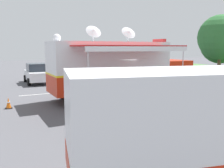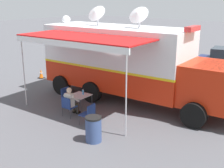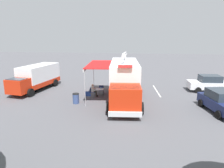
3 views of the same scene
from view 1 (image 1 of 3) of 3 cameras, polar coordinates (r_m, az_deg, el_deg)
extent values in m
plane|color=#515156|center=(15.47, -0.53, -3.46)|extent=(100.00, 100.00, 0.00)
cube|color=silver|center=(17.96, -12.96, -2.00)|extent=(0.53, 4.79, 0.01)
cube|color=red|center=(15.28, -0.54, 0.77)|extent=(3.11, 7.39, 1.10)
cube|color=white|center=(15.15, -0.54, 6.02)|extent=(3.11, 7.39, 1.70)
cube|color=yellow|center=(15.21, -0.54, 2.82)|extent=(3.13, 7.41, 0.10)
cube|color=red|center=(17.80, 12.99, 2.61)|extent=(2.47, 2.29, 1.70)
cube|color=#28333D|center=(17.89, 13.53, 4.23)|extent=(2.27, 1.65, 0.70)
cube|color=silver|center=(18.65, 15.56, -0.02)|extent=(2.38, 0.40, 0.36)
cylinder|color=black|center=(18.76, 9.97, 0.06)|extent=(0.38, 1.02, 1.00)
cylinder|color=black|center=(16.86, 15.09, -1.04)|extent=(0.38, 1.02, 1.00)
cylinder|color=black|center=(16.27, -4.21, -1.10)|extent=(0.38, 1.02, 1.00)
cylinder|color=black|center=(14.04, -0.22, -2.60)|extent=(0.38, 1.02, 1.00)
cylinder|color=black|center=(15.62, -10.91, -1.63)|extent=(0.38, 1.02, 1.00)
cylinder|color=black|center=(13.28, -7.88, -3.32)|extent=(0.38, 1.02, 1.00)
cube|color=white|center=(15.14, -0.55, 9.42)|extent=(3.11, 7.39, 0.10)
cube|color=red|center=(17.12, 10.76, 9.73)|extent=(1.12, 0.37, 0.20)
cylinder|color=silver|center=(14.70, -4.38, 10.50)|extent=(0.10, 0.10, 0.45)
cone|color=silver|center=(14.58, -4.17, 12.12)|extent=(0.79, 0.96, 0.81)
cylinder|color=silver|center=(15.75, 3.62, 10.37)|extent=(0.10, 0.10, 0.45)
cone|color=silver|center=(15.64, 3.92, 11.86)|extent=(0.79, 0.96, 0.81)
sphere|color=white|center=(14.01, -12.53, 10.25)|extent=(0.44, 0.44, 0.44)
cube|color=red|center=(13.08, 4.11, 8.69)|extent=(2.69, 5.93, 0.06)
cube|color=white|center=(12.19, 6.71, 8.02)|extent=(0.57, 5.75, 0.24)
cylinder|color=silver|center=(14.02, 15.79, 1.72)|extent=(0.05, 0.05, 3.25)
cylinder|color=silver|center=(11.07, -5.43, 0.30)|extent=(0.05, 0.05, 3.25)
cube|color=silver|center=(13.13, 3.27, -2.43)|extent=(0.87, 0.87, 0.03)
cylinder|color=#333338|center=(13.70, 3.81, -3.54)|extent=(0.03, 0.03, 0.70)
cylinder|color=#333338|center=(13.08, 5.48, -4.13)|extent=(0.03, 0.03, 0.70)
cylinder|color=#333338|center=(13.34, 1.07, -3.85)|extent=(0.03, 0.03, 0.70)
cylinder|color=#333338|center=(12.71, 2.65, -4.47)|extent=(0.03, 0.03, 0.70)
cylinder|color=#4C99D8|center=(13.26, 3.26, -1.82)|extent=(0.07, 0.07, 0.20)
cylinder|color=white|center=(13.24, 3.26, -1.34)|extent=(0.04, 0.04, 0.02)
cube|color=navy|center=(12.62, 5.09, -4.26)|extent=(0.52, 0.52, 0.04)
cube|color=navy|center=(12.39, 5.65, -3.42)|extent=(0.08, 0.48, 0.44)
cylinder|color=#333338|center=(12.74, 3.71, -5.09)|extent=(0.02, 0.02, 0.42)
cylinder|color=#333338|center=(12.97, 5.38, -4.88)|extent=(0.02, 0.02, 0.42)
cylinder|color=#333338|center=(12.38, 4.75, -5.51)|extent=(0.02, 0.02, 0.42)
cylinder|color=#333338|center=(12.61, 6.46, -5.27)|extent=(0.02, 0.02, 0.42)
cube|color=navy|center=(12.89, 0.23, -3.96)|extent=(0.52, 0.52, 0.04)
cube|color=navy|center=(12.75, -0.65, -3.04)|extent=(0.48, 0.08, 0.44)
cylinder|color=#333338|center=(13.23, 0.64, -4.57)|extent=(0.02, 0.02, 0.42)
cylinder|color=#333338|center=(12.85, 1.56, -4.96)|extent=(0.02, 0.02, 0.42)
cylinder|color=#333338|center=(13.03, -1.08, -4.77)|extent=(0.02, 0.02, 0.42)
cylinder|color=#333338|center=(12.65, -0.20, -5.17)|extent=(0.02, 0.02, 0.42)
cube|color=navy|center=(13.06, 9.91, -3.93)|extent=(0.53, 0.53, 0.04)
cube|color=navy|center=(13.15, 10.68, -2.84)|extent=(0.48, 0.09, 0.44)
cylinder|color=#333338|center=(12.80, 9.72, -5.13)|extent=(0.02, 0.02, 0.42)
cylinder|color=#333338|center=(13.14, 8.53, -4.75)|extent=(0.02, 0.02, 0.42)
cylinder|color=#333338|center=(13.07, 11.24, -4.89)|extent=(0.02, 0.02, 0.42)
cylinder|color=#333338|center=(13.40, 10.04, -4.53)|extent=(0.02, 0.02, 0.42)
cube|color=silver|center=(12.56, 5.11, -2.92)|extent=(0.27, 0.38, 0.56)
sphere|color=beige|center=(12.48, 5.13, -1.03)|extent=(0.22, 0.22, 0.22)
cylinder|color=silver|center=(12.53, 3.93, -2.75)|extent=(0.43, 0.13, 0.34)
cylinder|color=silver|center=(12.77, 5.70, -2.56)|extent=(0.43, 0.13, 0.34)
cylinder|color=#383323|center=(12.72, 4.28, -4.06)|extent=(0.39, 0.16, 0.13)
cylinder|color=#383323|center=(12.92, 3.85, -4.91)|extent=(0.11, 0.11, 0.42)
cube|color=black|center=(13.01, 3.70, -5.60)|extent=(0.25, 0.12, 0.07)
cylinder|color=#383323|center=(12.82, 5.04, -3.97)|extent=(0.39, 0.16, 0.13)
cylinder|color=#383323|center=(13.02, 4.61, -4.81)|extent=(0.11, 0.11, 0.42)
cube|color=black|center=(13.11, 4.46, -5.50)|extent=(0.25, 0.12, 0.07)
cylinder|color=#384C7F|center=(13.04, 16.22, -4.13)|extent=(0.56, 0.56, 0.85)
cylinder|color=black|center=(12.95, 16.30, -2.16)|extent=(0.57, 0.57, 0.06)
cube|color=black|center=(14.21, -22.54, -5.12)|extent=(0.36, 0.36, 0.03)
cone|color=orange|center=(14.15, -22.61, -3.98)|extent=(0.26, 0.26, 0.55)
cylinder|color=white|center=(14.14, -22.62, -3.87)|extent=(0.17, 0.17, 0.06)
cube|color=white|center=(5.81, 16.60, -7.71)|extent=(2.86, 5.46, 2.20)
cube|color=red|center=(6.10, 16.25, -15.42)|extent=(2.88, 5.48, 0.50)
cylinder|color=black|center=(6.63, 0.08, -16.17)|extent=(0.38, 0.87, 0.84)
cube|color=navy|center=(23.64, -0.82, 2.38)|extent=(2.59, 4.47, 0.76)
cube|color=#28333D|center=(23.49, -1.13, 4.10)|extent=(1.98, 2.37, 0.68)
cylinder|color=black|center=(25.14, 0.58, 1.87)|extent=(0.34, 0.67, 0.64)
cylinder|color=black|center=(23.68, 3.02, 1.45)|extent=(0.34, 0.67, 0.64)
cylinder|color=black|center=(23.79, -4.63, 1.47)|extent=(0.34, 0.67, 0.64)
cylinder|color=black|center=(22.24, -2.39, 1.00)|extent=(0.34, 0.67, 0.64)
cube|color=silver|center=(23.17, -16.70, 1.90)|extent=(4.30, 2.04, 0.76)
cube|color=#28333D|center=(23.26, -16.83, 3.70)|extent=(2.19, 1.72, 0.68)
cylinder|color=black|center=(22.10, -13.84, 0.72)|extent=(0.65, 0.26, 0.64)
cylinder|color=black|center=(21.82, -18.47, 0.43)|extent=(0.65, 0.26, 0.64)
cylinder|color=black|center=(24.64, -15.07, 1.44)|extent=(0.65, 0.26, 0.64)
cylinder|color=black|center=(24.39, -19.23, 1.19)|extent=(0.65, 0.26, 0.64)
cylinder|color=brown|center=(30.34, 23.32, 3.64)|extent=(0.32, 0.32, 2.05)
sphere|color=#285B2D|center=(30.27, 23.60, 8.49)|extent=(4.41, 4.41, 4.41)
cylinder|color=brown|center=(28.47, 23.24, 3.92)|extent=(0.32, 0.32, 2.59)
sphere|color=#2D6B33|center=(28.43, 23.58, 9.78)|extent=(4.62, 4.62, 4.62)
camera|label=2|loc=(14.86, 55.90, 11.12)|focal=46.86mm
camera|label=3|loc=(29.02, 36.41, 12.17)|focal=32.14mm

